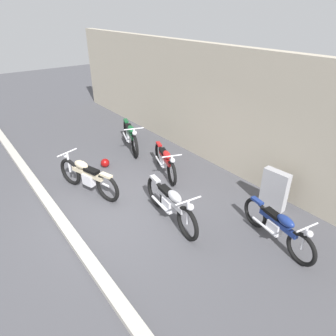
{
  "coord_description": "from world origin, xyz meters",
  "views": [
    {
      "loc": [
        5.38,
        -2.71,
        4.34
      ],
      "look_at": [
        -0.18,
        1.54,
        0.55
      ],
      "focal_mm": 31.9,
      "sensor_mm": 36.0,
      "label": 1
    }
  ],
  "objects_px": {
    "stone_marker": "(274,190)",
    "motorcycle_silver": "(171,203)",
    "motorcycle_red": "(165,161)",
    "motorcycle_cream": "(87,176)",
    "motorcycle_green": "(130,136)",
    "motorcycle_blue": "(278,227)",
    "helmet": "(105,163)"
  },
  "relations": [
    {
      "from": "motorcycle_green",
      "to": "stone_marker",
      "type": "bearing_deg",
      "value": 30.57
    },
    {
      "from": "helmet",
      "to": "stone_marker",
      "type": "bearing_deg",
      "value": 27.54
    },
    {
      "from": "motorcycle_green",
      "to": "motorcycle_blue",
      "type": "xyz_separation_m",
      "value": [
        5.87,
        -0.08,
        -0.06
      ]
    },
    {
      "from": "motorcycle_green",
      "to": "motorcycle_red",
      "type": "height_order",
      "value": "motorcycle_green"
    },
    {
      "from": "motorcycle_red",
      "to": "motorcycle_cream",
      "type": "distance_m",
      "value": 2.24
    },
    {
      "from": "stone_marker",
      "to": "motorcycle_blue",
      "type": "bearing_deg",
      "value": -51.62
    },
    {
      "from": "stone_marker",
      "to": "motorcycle_silver",
      "type": "height_order",
      "value": "stone_marker"
    },
    {
      "from": "stone_marker",
      "to": "motorcycle_silver",
      "type": "bearing_deg",
      "value": -115.44
    },
    {
      "from": "motorcycle_silver",
      "to": "motorcycle_green",
      "type": "bearing_deg",
      "value": 168.56
    },
    {
      "from": "motorcycle_cream",
      "to": "helmet",
      "type": "bearing_deg",
      "value": -61.43
    },
    {
      "from": "motorcycle_red",
      "to": "motorcycle_cream",
      "type": "xyz_separation_m",
      "value": [
        -0.45,
        -2.19,
        0.04
      ]
    },
    {
      "from": "motorcycle_green",
      "to": "motorcycle_cream",
      "type": "xyz_separation_m",
      "value": [
        1.7,
        -2.32,
        -0.01
      ]
    },
    {
      "from": "stone_marker",
      "to": "motorcycle_green",
      "type": "xyz_separation_m",
      "value": [
        -5.06,
        -0.95,
        -0.02
      ]
    },
    {
      "from": "motorcycle_green",
      "to": "motorcycle_cream",
      "type": "relative_size",
      "value": 1.01
    },
    {
      "from": "motorcycle_red",
      "to": "motorcycle_blue",
      "type": "relative_size",
      "value": 0.98
    },
    {
      "from": "motorcycle_cream",
      "to": "motorcycle_red",
      "type": "bearing_deg",
      "value": -118.79
    },
    {
      "from": "stone_marker",
      "to": "motorcycle_green",
      "type": "height_order",
      "value": "motorcycle_green"
    },
    {
      "from": "stone_marker",
      "to": "helmet",
      "type": "xyz_separation_m",
      "value": [
        -4.38,
        -2.28,
        -0.37
      ]
    },
    {
      "from": "motorcycle_silver",
      "to": "motorcycle_blue",
      "type": "distance_m",
      "value": 2.29
    },
    {
      "from": "motorcycle_blue",
      "to": "motorcycle_cream",
      "type": "bearing_deg",
      "value": -141.43
    },
    {
      "from": "stone_marker",
      "to": "motorcycle_cream",
      "type": "xyz_separation_m",
      "value": [
        -3.36,
        -3.27,
        -0.03
      ]
    },
    {
      "from": "helmet",
      "to": "motorcycle_green",
      "type": "distance_m",
      "value": 1.54
    },
    {
      "from": "stone_marker",
      "to": "motorcycle_blue",
      "type": "relative_size",
      "value": 0.52
    },
    {
      "from": "motorcycle_red",
      "to": "helmet",
      "type": "bearing_deg",
      "value": -120.25
    },
    {
      "from": "motorcycle_red",
      "to": "motorcycle_blue",
      "type": "bearing_deg",
      "value": 21.13
    },
    {
      "from": "motorcycle_green",
      "to": "motorcycle_red",
      "type": "bearing_deg",
      "value": 16.48
    },
    {
      "from": "stone_marker",
      "to": "motorcycle_silver",
      "type": "distance_m",
      "value": 2.54
    },
    {
      "from": "motorcycle_red",
      "to": "motorcycle_blue",
      "type": "height_order",
      "value": "motorcycle_red"
    },
    {
      "from": "motorcycle_blue",
      "to": "motorcycle_cream",
      "type": "distance_m",
      "value": 4.74
    },
    {
      "from": "stone_marker",
      "to": "motorcycle_green",
      "type": "bearing_deg",
      "value": -169.38
    },
    {
      "from": "motorcycle_red",
      "to": "motorcycle_silver",
      "type": "bearing_deg",
      "value": -13.4
    },
    {
      "from": "helmet",
      "to": "motorcycle_cream",
      "type": "relative_size",
      "value": 0.13
    }
  ]
}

